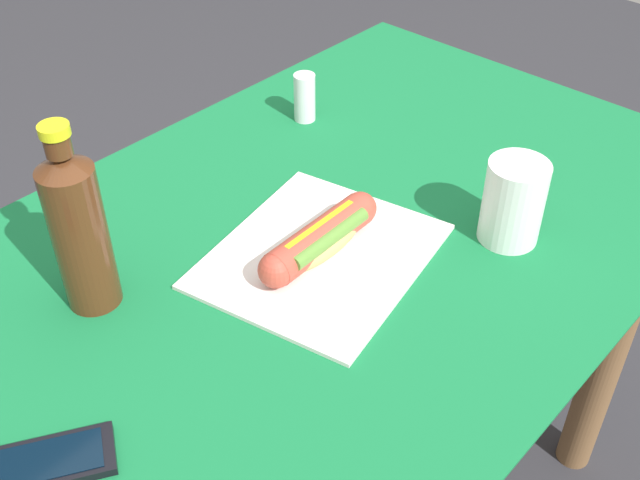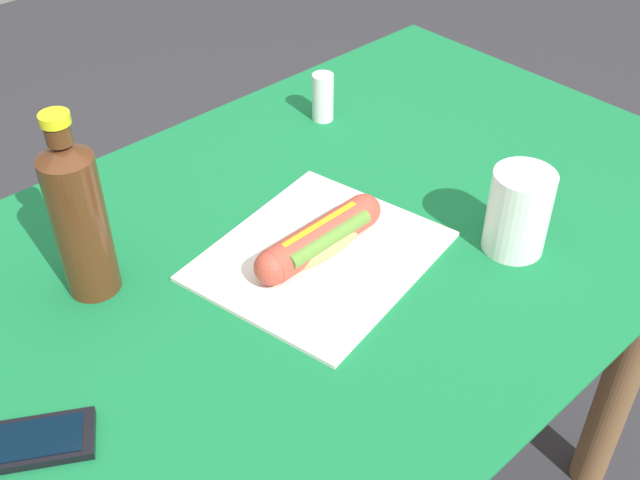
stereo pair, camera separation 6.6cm
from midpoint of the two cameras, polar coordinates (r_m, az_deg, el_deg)
name	(u,v)px [view 2 (the right image)]	position (r m, az deg, el deg)	size (l,w,h in m)	color
dining_table	(331,309)	(1.17, 2.43, -5.15)	(1.21, 0.78, 0.77)	brown
paper_wrapper	(320,256)	(1.03, 1.83, -1.21)	(0.30, 0.26, 0.01)	silver
hot_dog	(320,239)	(1.01, 1.90, 0.03)	(0.21, 0.06, 0.05)	tan
cell_phone	(22,444)	(0.87, -18.95, -14.03)	(0.16, 0.13, 0.01)	black
soda_bottle	(79,217)	(0.95, -15.43, 1.62)	(0.07, 0.07, 0.25)	#4C2814
drinking_cup	(519,212)	(1.06, 16.12, 1.96)	(0.08, 0.08, 0.12)	white
salt_shaker	(323,97)	(1.31, 1.67, 10.41)	(0.04, 0.04, 0.08)	silver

